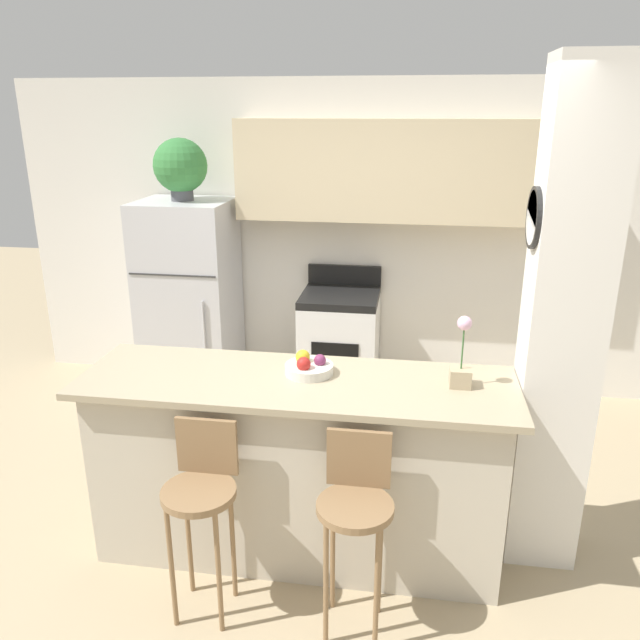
% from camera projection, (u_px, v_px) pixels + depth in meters
% --- Properties ---
extents(ground_plane, '(14.00, 14.00, 0.00)m').
position_uv_depth(ground_plane, '(298.00, 547.00, 3.47)').
color(ground_plane, tan).
extents(wall_back, '(5.60, 0.38, 2.55)m').
position_uv_depth(wall_back, '(367.00, 212.00, 5.02)').
color(wall_back, white).
rests_on(wall_back, ground_plane).
extents(pillar_right, '(0.38, 0.32, 2.55)m').
position_uv_depth(pillar_right, '(562.00, 331.00, 3.05)').
color(pillar_right, white).
rests_on(pillar_right, ground_plane).
extents(counter_bar, '(2.21, 0.68, 1.02)m').
position_uv_depth(counter_bar, '(297.00, 466.00, 3.30)').
color(counter_bar, beige).
rests_on(counter_bar, ground_plane).
extents(refrigerator, '(0.73, 0.69, 1.62)m').
position_uv_depth(refrigerator, '(190.00, 299.00, 5.17)').
color(refrigerator, silver).
rests_on(refrigerator, ground_plane).
extents(stove_range, '(0.61, 0.63, 1.07)m').
position_uv_depth(stove_range, '(340.00, 346.00, 5.13)').
color(stove_range, white).
rests_on(stove_range, ground_plane).
extents(bar_stool_left, '(0.34, 0.34, 0.96)m').
position_uv_depth(bar_stool_left, '(202.00, 493.00, 2.87)').
color(bar_stool_left, olive).
rests_on(bar_stool_left, ground_plane).
extents(bar_stool_right, '(0.34, 0.34, 0.96)m').
position_uv_depth(bar_stool_right, '(356.00, 507.00, 2.77)').
color(bar_stool_right, olive).
rests_on(bar_stool_right, ground_plane).
extents(potted_plant_on_fridge, '(0.42, 0.42, 0.48)m').
position_uv_depth(potted_plant_on_fridge, '(180.00, 167.00, 4.82)').
color(potted_plant_on_fridge, '#4C4C51').
rests_on(potted_plant_on_fridge, refrigerator).
extents(orchid_vase, '(0.10, 0.10, 0.36)m').
position_uv_depth(orchid_vase, '(461.00, 363.00, 3.03)').
color(orchid_vase, tan).
rests_on(orchid_vase, counter_bar).
extents(fruit_bowl, '(0.25, 0.25, 0.11)m').
position_uv_depth(fruit_bowl, '(309.00, 367.00, 3.20)').
color(fruit_bowl, silver).
rests_on(fruit_bowl, counter_bar).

